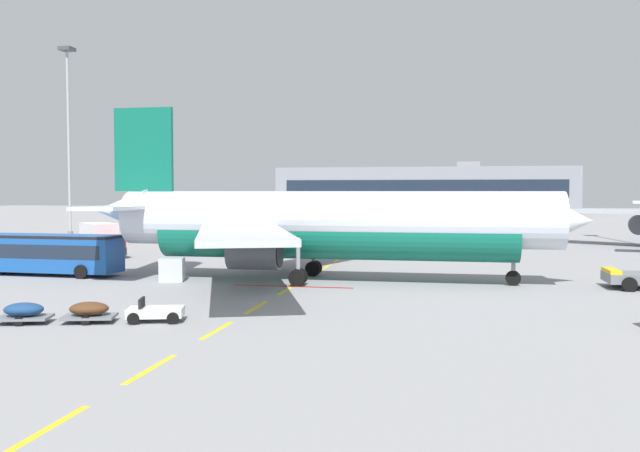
% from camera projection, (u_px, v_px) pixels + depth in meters
% --- Properties ---
extents(ground, '(400.00, 400.00, 0.00)m').
position_uv_depth(ground, '(595.00, 264.00, 57.25)').
color(ground, gray).
extents(apron_paint_markings, '(8.00, 96.59, 0.01)m').
position_uv_depth(apron_paint_markings, '(334.00, 262.00, 58.71)').
color(apron_paint_markings, yellow).
rests_on(apron_paint_markings, ground).
extents(airliner_foreground, '(34.69, 34.63, 12.20)m').
position_uv_depth(airliner_foreground, '(326.00, 224.00, 46.54)').
color(airliner_foreground, silver).
rests_on(airliner_foreground, ground).
extents(apron_shuttle_bus, '(12.09, 3.27, 3.00)m').
position_uv_depth(apron_shuttle_bus, '(42.00, 251.00, 49.97)').
color(apron_shuttle_bus, '#194C99').
rests_on(apron_shuttle_bus, ground).
extents(fuel_service_truck, '(6.70, 6.59, 3.14)m').
position_uv_depth(fuel_service_truck, '(101.00, 239.00, 64.21)').
color(fuel_service_truck, black).
rests_on(fuel_service_truck, ground).
extents(baggage_train, '(8.67, 3.77, 1.14)m').
position_uv_depth(baggage_train, '(90.00, 311.00, 31.92)').
color(baggage_train, silver).
rests_on(baggage_train, ground).
extents(uld_cargo_container, '(1.96, 1.93, 1.60)m').
position_uv_depth(uld_cargo_container, '(172.00, 270.00, 46.61)').
color(uld_cargo_container, '#B7BCC6').
rests_on(uld_cargo_container, ground).
extents(apron_light_mast_near, '(1.80, 1.80, 26.08)m').
position_uv_depth(apron_light_mast_near, '(68.00, 120.00, 93.93)').
color(apron_light_mast_near, slate).
rests_on(apron_light_mast_near, ground).
extents(terminal_satellite, '(77.61, 22.58, 14.02)m').
position_uv_depth(terminal_satellite, '(424.00, 191.00, 183.62)').
color(terminal_satellite, gray).
rests_on(terminal_satellite, ground).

